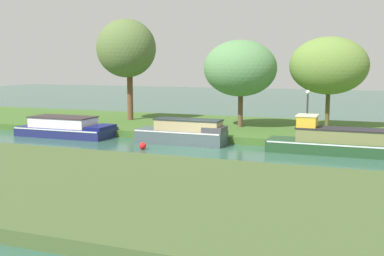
# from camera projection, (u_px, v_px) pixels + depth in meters

# --- Properties ---
(ground_plane) EXTENTS (120.00, 120.00, 0.00)m
(ground_plane) POSITION_uv_depth(u_px,v_px,m) (200.00, 149.00, 24.48)
(ground_plane) COLOR #315A49
(riverbank_far) EXTENTS (72.00, 10.00, 0.40)m
(riverbank_far) POSITION_uv_depth(u_px,v_px,m) (236.00, 128.00, 30.93)
(riverbank_far) COLOR #3F6527
(riverbank_far) RESTS_ON ground_plane
(riverbank_near) EXTENTS (72.00, 10.00, 0.40)m
(riverbank_near) POSITION_uv_depth(u_px,v_px,m) (111.00, 187.00, 16.12)
(riverbank_near) COLOR #44592D
(riverbank_near) RESTS_ON ground_plane
(forest_barge) EXTENTS (9.33, 1.80, 1.87)m
(forest_barge) POSITION_uv_depth(u_px,v_px,m) (365.00, 143.00, 22.68)
(forest_barge) COLOR #214525
(forest_barge) RESTS_ON ground_plane
(slate_narrowboat) EXTENTS (5.03, 1.58, 1.39)m
(slate_narrowboat) POSITION_uv_depth(u_px,v_px,m) (184.00, 133.00, 25.99)
(slate_narrowboat) COLOR #455358
(slate_narrowboat) RESTS_ON ground_plane
(navy_cruiser) EXTENTS (5.95, 2.39, 1.20)m
(navy_cruiser) POSITION_uv_depth(u_px,v_px,m) (66.00, 128.00, 28.74)
(navy_cruiser) COLOR navy
(navy_cruiser) RESTS_ON ground_plane
(willow_tree_left) EXTENTS (4.24, 3.73, 7.08)m
(willow_tree_left) POSITION_uv_depth(u_px,v_px,m) (126.00, 49.00, 32.76)
(willow_tree_left) COLOR brown
(willow_tree_left) RESTS_ON riverbank_far
(willow_tree_centre) EXTENTS (4.60, 3.93, 5.47)m
(willow_tree_centre) POSITION_uv_depth(u_px,v_px,m) (240.00, 68.00, 29.30)
(willow_tree_centre) COLOR brown
(willow_tree_centre) RESTS_ON riverbank_far
(willow_tree_right) EXTENTS (4.75, 3.47, 5.63)m
(willow_tree_right) POSITION_uv_depth(u_px,v_px,m) (329.00, 66.00, 28.61)
(willow_tree_right) COLOR brown
(willow_tree_right) RESTS_ON riverbank_far
(lamp_post) EXTENTS (0.24, 0.24, 2.57)m
(lamp_post) POSITION_uv_depth(u_px,v_px,m) (307.00, 107.00, 25.82)
(lamp_post) COLOR #333338
(lamp_post) RESTS_ON riverbank_far
(mooring_post_near) EXTENTS (0.19, 0.19, 0.57)m
(mooring_post_near) POSITION_uv_depth(u_px,v_px,m) (383.00, 139.00, 23.54)
(mooring_post_near) COLOR #463631
(mooring_post_near) RESTS_ON riverbank_far
(channel_buoy) EXTENTS (0.37, 0.37, 0.37)m
(channel_buoy) POSITION_uv_depth(u_px,v_px,m) (143.00, 146.00, 24.31)
(channel_buoy) COLOR red
(channel_buoy) RESTS_ON ground_plane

